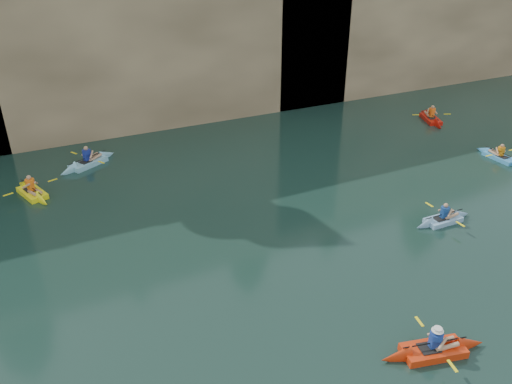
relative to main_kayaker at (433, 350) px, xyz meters
name	(u,v)px	position (x,y,z in m)	size (l,w,h in m)	color
cliff	(101,7)	(-2.70, 28.95, 5.85)	(70.00, 16.00, 12.00)	tan
cliff_slab_center	(163,26)	(-0.70, 21.55, 5.55)	(24.00, 2.40, 11.40)	tan
cliff_slab_east	(431,17)	(19.30, 21.55, 4.77)	(26.00, 2.40, 9.84)	tan
sea_cave_center	(65,114)	(-6.70, 20.90, 1.45)	(3.50, 1.00, 3.20)	black
sea_cave_east	(290,74)	(7.30, 20.90, 2.10)	(5.00, 1.00, 4.50)	black
main_kayaker	(433,350)	(0.00, 0.00, 0.00)	(3.15, 2.07, 1.14)	red
kayaker_ltblue_near	(443,219)	(5.46, 5.18, -0.02)	(2.71, 2.13, 1.06)	#7FACD4
kayaker_red_far	(431,118)	(13.83, 14.72, 0.00)	(2.26, 3.35, 1.22)	red
kayaker_yellow	(32,192)	(-9.10, 14.89, 0.00)	(2.28, 3.03, 1.21)	#FFF315
kayaker_ltblue_mid	(88,162)	(-6.33, 17.13, 0.00)	(3.26, 2.31, 1.27)	#81C2D8
kayaker_blue_east	(500,157)	(12.71, 8.64, -0.02)	(2.09, 2.95, 1.04)	#3E93D4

